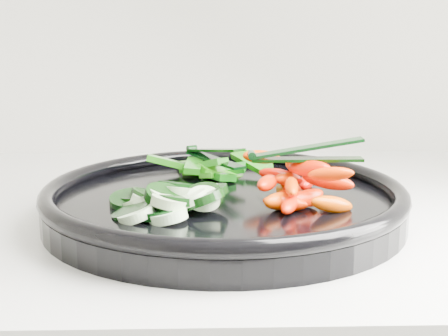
{
  "coord_description": "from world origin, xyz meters",
  "views": [
    {
      "loc": [
        -0.53,
        1.01,
        1.12
      ],
      "look_at": [
        -0.51,
        1.63,
        0.99
      ],
      "focal_mm": 50.0,
      "sensor_mm": 36.0,
      "label": 1
    }
  ],
  "objects": [
    {
      "name": "tong_carrot",
      "position": [
        -0.44,
        1.61,
        1.0
      ],
      "size": [
        0.11,
        0.02,
        0.02
      ],
      "color": "black",
      "rests_on": "carrot_pile"
    },
    {
      "name": "veggie_tray",
      "position": [
        -0.51,
        1.63,
        0.95
      ],
      "size": [
        0.48,
        0.48,
        0.04
      ],
      "color": "black",
      "rests_on": "counter"
    },
    {
      "name": "carrot_pile",
      "position": [
        -0.44,
        1.61,
        0.97
      ],
      "size": [
        0.11,
        0.14,
        0.06
      ],
      "color": "red",
      "rests_on": "veggie_tray"
    },
    {
      "name": "pepper_pile",
      "position": [
        -0.53,
        1.73,
        0.96
      ],
      "size": [
        0.15,
        0.1,
        0.04
      ],
      "color": "#14700A",
      "rests_on": "veggie_tray"
    },
    {
      "name": "tong_pepper",
      "position": [
        -0.53,
        1.73,
        0.98
      ],
      "size": [
        0.07,
        0.11,
        0.02
      ],
      "color": "black",
      "rests_on": "pepper_pile"
    },
    {
      "name": "cucumber_pile",
      "position": [
        -0.57,
        1.59,
        0.96
      ],
      "size": [
        0.12,
        0.12,
        0.04
      ],
      "color": "black",
      "rests_on": "veggie_tray"
    }
  ]
}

